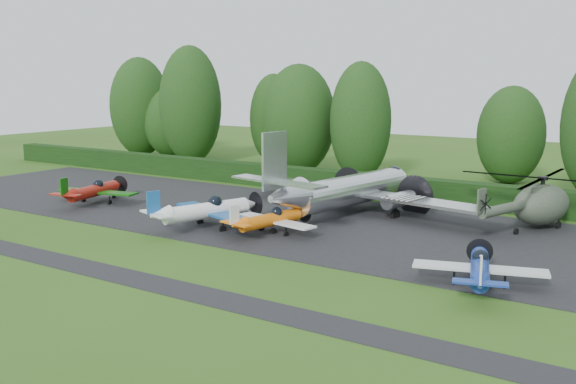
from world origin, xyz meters
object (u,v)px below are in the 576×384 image
Objects in this scene: light_plane_blue at (480,268)px; helicopter at (541,201)px; light_plane_white at (207,210)px; light_plane_red at (94,191)px; transport_plane at (349,190)px; light_plane_orange at (271,219)px.

helicopter is at bearing 107.86° from light_plane_blue.
light_plane_white is 22.33m from helicopter.
light_plane_blue is at bearing -26.34° from light_plane_white.
light_plane_red reaches higher than light_plane_blue.
transport_plane is 10.75m from light_plane_white.
light_plane_red is 0.57× the size of helicopter.
light_plane_orange is (-1.51, -7.91, -0.92)m from transport_plane.
light_plane_white reaches higher than light_plane_orange.
light_plane_red is at bearing 153.99° from light_plane_white.
helicopter reaches higher than light_plane_red.
light_plane_white is at bearing -179.21° from light_plane_orange.
transport_plane is at bearing 32.62° from light_plane_red.
light_plane_blue is (19.01, -2.43, -0.25)m from light_plane_white.
light_plane_red is at bearing -170.47° from light_plane_blue.
helicopter is (14.21, 11.19, 0.90)m from light_plane_orange.
transport_plane reaches higher than light_plane_blue.
transport_plane reaches higher than light_plane_red.
transport_plane is at bearing 176.95° from helicopter.
transport_plane is 20.44m from light_plane_red.
light_plane_white is 19.17m from light_plane_blue.
light_plane_red reaches higher than light_plane_orange.
light_plane_red is 32.32m from light_plane_blue.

